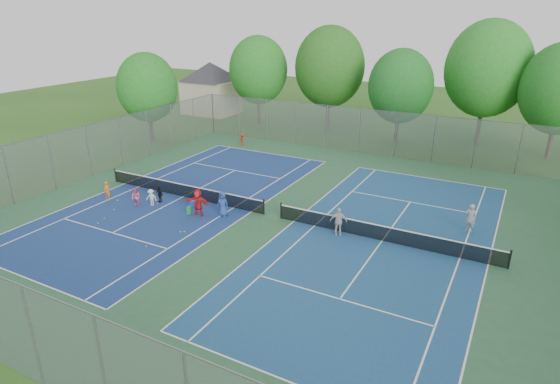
{
  "coord_description": "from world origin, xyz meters",
  "views": [
    {
      "loc": [
        13.0,
        -23.17,
        11.96
      ],
      "look_at": [
        0.0,
        1.0,
        1.3
      ],
      "focal_mm": 30.0,
      "sensor_mm": 36.0,
      "label": 1
    }
  ],
  "objects_px": {
    "ball_crate": "(192,203)",
    "instructor": "(470,218)",
    "net_left": "(183,191)",
    "ball_hopper": "(189,210)",
    "net_right": "(383,234)"
  },
  "relations": [
    {
      "from": "net_left",
      "to": "ball_hopper",
      "type": "height_order",
      "value": "net_left"
    },
    {
      "from": "ball_hopper",
      "to": "net_left",
      "type": "bearing_deg",
      "value": 135.53
    },
    {
      "from": "net_left",
      "to": "instructor",
      "type": "height_order",
      "value": "instructor"
    },
    {
      "from": "net_right",
      "to": "instructor",
      "type": "relative_size",
      "value": 7.35
    },
    {
      "from": "ball_crate",
      "to": "ball_hopper",
      "type": "bearing_deg",
      "value": -60.5
    },
    {
      "from": "net_left",
      "to": "ball_crate",
      "type": "height_order",
      "value": "net_left"
    },
    {
      "from": "net_right",
      "to": "ball_hopper",
      "type": "relative_size",
      "value": 25.55
    },
    {
      "from": "net_left",
      "to": "instructor",
      "type": "bearing_deg",
      "value": 10.96
    },
    {
      "from": "net_left",
      "to": "net_right",
      "type": "height_order",
      "value": "same"
    },
    {
      "from": "ball_crate",
      "to": "instructor",
      "type": "height_order",
      "value": "instructor"
    },
    {
      "from": "net_right",
      "to": "ball_crate",
      "type": "relative_size",
      "value": 33.0
    },
    {
      "from": "ball_crate",
      "to": "ball_hopper",
      "type": "xyz_separation_m",
      "value": [
        0.68,
        -1.21,
        0.08
      ]
    },
    {
      "from": "instructor",
      "to": "net_left",
      "type": "bearing_deg",
      "value": 8.94
    },
    {
      "from": "net_right",
      "to": "instructor",
      "type": "height_order",
      "value": "instructor"
    },
    {
      "from": "net_left",
      "to": "ball_hopper",
      "type": "xyz_separation_m",
      "value": [
        2.2,
        -2.16,
        -0.2
      ]
    }
  ]
}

